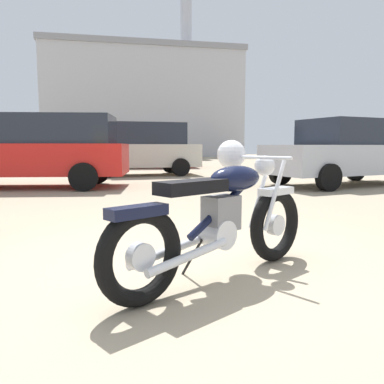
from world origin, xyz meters
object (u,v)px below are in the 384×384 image
Objects in this scene: vintage_motorcycle at (222,214)px; blue_hatchback_right at (32,149)px; silver_sedan_mid at (345,153)px; dark_sedan_left at (152,150)px; white_estate_far at (143,148)px.

vintage_motorcycle is 7.68m from blue_hatchback_right.
blue_hatchback_right is (-2.38, 7.29, 0.45)m from vintage_motorcycle.
silver_sedan_mid is 1.02× the size of dark_sedan_left.
blue_hatchback_right is 1.25× the size of white_estate_far.
dark_sedan_left is at bearing 54.96° from vintage_motorcycle.
white_estate_far is (0.72, 10.61, 0.43)m from vintage_motorcycle.
silver_sedan_mid is (7.67, -1.35, -0.10)m from blue_hatchback_right.
white_estate_far is (-0.94, -4.50, 0.08)m from dark_sedan_left.
silver_sedan_mid is 6.54m from white_estate_far.
silver_sedan_mid is at bearing 133.00° from white_estate_far.
dark_sedan_left is at bearing -79.06° from silver_sedan_mid.
silver_sedan_mid reaches higher than vintage_motorcycle.
vintage_motorcycle is 0.43× the size of dark_sedan_left.
dark_sedan_left is at bearing -103.20° from white_estate_far.
white_estate_far is at bearing 57.35° from vintage_motorcycle.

